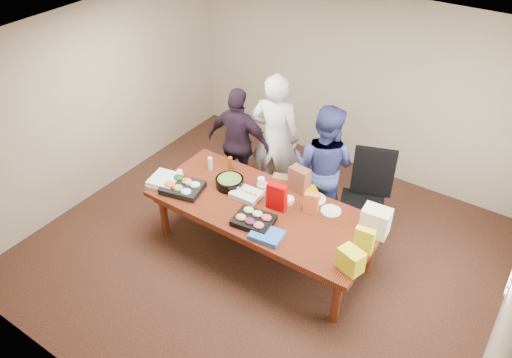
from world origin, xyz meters
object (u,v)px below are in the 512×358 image
Objects in this scene: conference_table at (263,230)px; person_right at (323,167)px; salad_bowl at (230,182)px; person_center at (275,138)px; office_chair at (362,202)px; sheet_cake at (246,194)px.

conference_table is 1.14m from person_right.
salad_bowl is at bearing 41.42° from person_right.
salad_bowl is (-0.86, -0.88, -0.07)m from person_right.
person_center is 1.03m from salad_bowl.
office_chair is 1.50m from person_center.
person_right is 1.23m from salad_bowl.
person_center is 5.36× the size of salad_bowl.
person_right is at bearing 153.17° from office_chair.
office_chair is 0.70× the size of person_right.
person_center reaches higher than person_right.
conference_table is 1.37m from person_center.
person_center is 0.84m from person_right.
person_right is (0.83, -0.14, -0.07)m from person_center.
office_chair is at bearing 34.06° from sheet_cake.
sheet_cake reaches higher than conference_table.
office_chair is (0.89, 0.90, 0.24)m from conference_table.
person_center reaches higher than salad_bowl.
sheet_cake is at bearing 170.07° from conference_table.
conference_table is 7.89× the size of salad_bowl.
salad_bowl is (-0.03, -1.02, -0.14)m from person_center.
sheet_cake is 1.01× the size of salad_bowl.
salad_bowl is at bearing 169.96° from conference_table.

